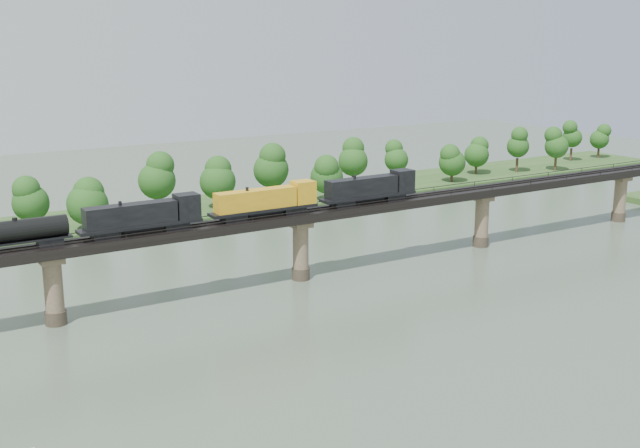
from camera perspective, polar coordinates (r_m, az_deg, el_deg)
ground at (r=110.43m, az=6.59°, el=-7.92°), size 400.00×400.00×0.00m
far_bank at (r=181.65m, az=-10.17°, el=0.81°), size 300.00×24.00×1.60m
bridge at (r=132.28m, az=-1.38°, el=-1.69°), size 236.00×30.00×11.50m
bridge_superstructure at (r=130.75m, az=-1.40°, el=0.99°), size 220.00×4.90×0.75m
far_treeline at (r=173.14m, az=-12.26°, el=2.80°), size 289.06×17.54×13.60m
freight_train at (r=124.29m, az=-6.70°, el=1.24°), size 74.22×2.89×5.11m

